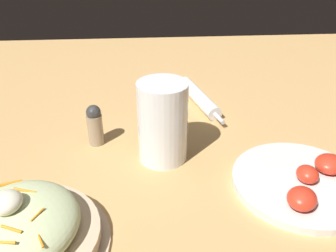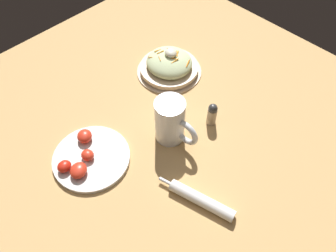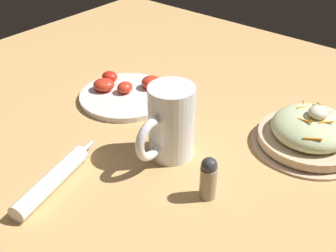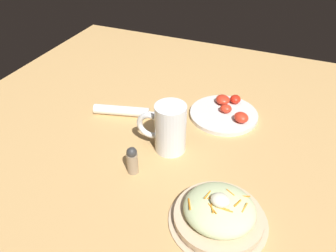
% 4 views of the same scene
% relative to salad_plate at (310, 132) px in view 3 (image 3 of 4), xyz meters
% --- Properties ---
extents(ground_plane, '(1.43, 1.43, 0.00)m').
position_rel_salad_plate_xyz_m(ground_plane, '(0.22, -0.23, -0.03)').
color(ground_plane, tan).
extents(salad_plate, '(0.22, 0.22, 0.09)m').
position_rel_salad_plate_xyz_m(salad_plate, '(0.00, 0.00, 0.00)').
color(salad_plate, '#D1B28E').
rests_on(salad_plate, ground_plane).
extents(beer_mug, '(0.14, 0.09, 0.14)m').
position_rel_salad_plate_xyz_m(beer_mug, '(0.20, -0.19, 0.03)').
color(beer_mug, white).
rests_on(beer_mug, ground_plane).
extents(napkin_roll, '(0.21, 0.08, 0.03)m').
position_rel_salad_plate_xyz_m(napkin_roll, '(0.40, -0.29, -0.01)').
color(napkin_roll, white).
rests_on(napkin_roll, ground_plane).
extents(tomato_plate, '(0.22, 0.22, 0.04)m').
position_rel_salad_plate_xyz_m(tomato_plate, '(0.09, -0.41, -0.02)').
color(tomato_plate, silver).
rests_on(tomato_plate, ground_plane).
extents(salt_shaker, '(0.03, 0.03, 0.08)m').
position_rel_salad_plate_xyz_m(salt_shaker, '(0.25, -0.07, 0.01)').
color(salt_shaker, gray).
rests_on(salt_shaker, ground_plane).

